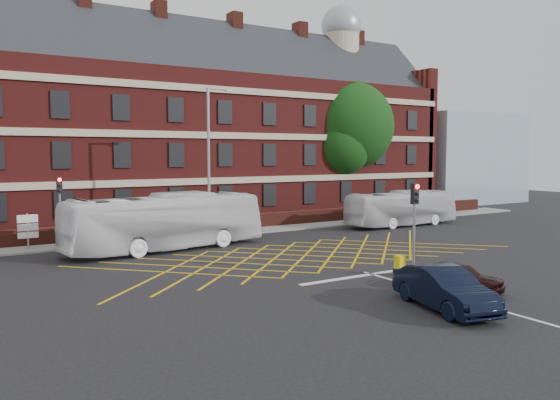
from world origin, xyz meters
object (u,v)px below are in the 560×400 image
car_navy (444,289)px  direction_signs (28,228)px  bus_left (166,222)px  deciduous_tree (348,132)px  utility_cabinet (400,266)px  street_lamp (210,188)px  traffic_light_near (414,238)px  traffic_light_far (61,221)px  bus_right (401,208)px  car_maroon (459,277)px

car_navy → direction_signs: size_ratio=2.10×
bus_left → car_navy: bus_left is taller
deciduous_tree → utility_cabinet: size_ratio=13.26×
street_lamp → utility_cabinet: (3.24, -13.72, -2.96)m
traffic_light_near → utility_cabinet: traffic_light_near is taller
bus_left → traffic_light_far: traffic_light_far is taller
bus_right → street_lamp: bearing=86.6°
deciduous_tree → street_lamp: 20.14m
bus_left → car_navy: bearing=-172.9°
deciduous_tree → traffic_light_near: size_ratio=2.89×
car_maroon → deciduous_tree: (14.62, 25.38, 6.96)m
street_lamp → direction_signs: 10.83m
deciduous_tree → street_lamp: (-17.87, -8.31, -4.15)m
bus_right → traffic_light_near: traffic_light_near is taller
direction_signs → deciduous_tree: bearing=12.5°
bus_left → bus_right: size_ratio=1.21×
deciduous_tree → utility_cabinet: deciduous_tree is taller
car_navy → deciduous_tree: 32.56m
bus_left → direction_signs: bearing=55.1°
traffic_light_near → utility_cabinet: 1.43m
car_maroon → traffic_light_near: bearing=63.7°
bus_right → direction_signs: 26.34m
car_navy → traffic_light_near: traffic_light_near is taller
car_maroon → direction_signs: bearing=106.9°
traffic_light_near → utility_cabinet: bearing=129.9°
street_lamp → utility_cabinet: 14.41m
car_maroon → utility_cabinet: 3.36m
deciduous_tree → direction_signs: size_ratio=5.61×
car_navy → deciduous_tree: bearing=70.5°
street_lamp → direction_signs: size_ratio=4.43×
car_navy → bus_left: bearing=117.2°
car_navy → car_maroon: size_ratio=1.29×
bus_left → street_lamp: bearing=-72.9°
deciduous_tree → direction_signs: 29.65m
car_navy → traffic_light_far: size_ratio=1.08×
car_navy → utility_cabinet: size_ratio=4.96×
car_navy → bus_right: bearing=62.5°
bus_left → traffic_light_near: traffic_light_near is taller
bus_left → traffic_light_far: bearing=55.3°
bus_right → traffic_light_far: bearing=85.1°
car_navy → direction_signs: (-11.20, 20.59, 0.62)m
bus_right → traffic_light_far: (-24.54, 2.17, 0.40)m
bus_left → bus_right: bus_left is taller
traffic_light_near → direction_signs: 21.49m
car_navy → deciduous_tree: size_ratio=0.37×
traffic_light_far → street_lamp: (8.82, -1.17, 1.66)m
car_navy → traffic_light_near: size_ratio=1.08×
car_maroon → car_navy: bearing=-168.2°
bus_right → deciduous_tree: deciduous_tree is taller
car_navy → street_lamp: bearing=105.3°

